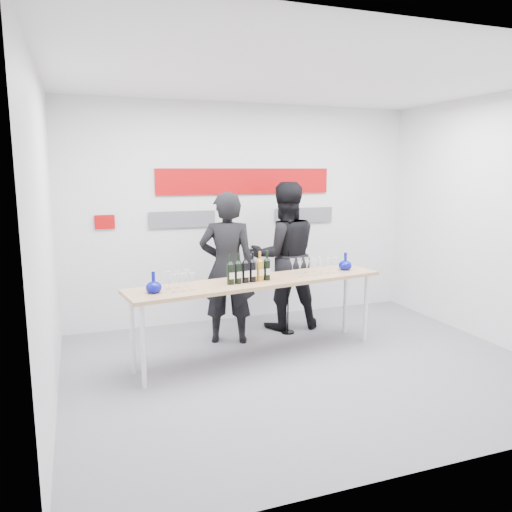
{
  "coord_description": "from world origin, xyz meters",
  "views": [
    {
      "loc": [
        -2.24,
        -4.63,
        2.11
      ],
      "look_at": [
        -0.36,
        0.57,
        1.15
      ],
      "focal_mm": 35.0,
      "sensor_mm": 36.0,
      "label": 1
    }
  ],
  "objects_px": {
    "mic_stand": "(288,299)",
    "tasting_table": "(259,286)",
    "presenter_left": "(227,268)",
    "presenter_right": "(284,256)"
  },
  "relations": [
    {
      "from": "presenter_left",
      "to": "presenter_right",
      "type": "distance_m",
      "value": 0.93
    },
    {
      "from": "tasting_table",
      "to": "mic_stand",
      "type": "relative_size",
      "value": 2.04
    },
    {
      "from": "tasting_table",
      "to": "presenter_left",
      "type": "relative_size",
      "value": 1.63
    },
    {
      "from": "tasting_table",
      "to": "presenter_left",
      "type": "distance_m",
      "value": 0.65
    },
    {
      "from": "tasting_table",
      "to": "presenter_right",
      "type": "bearing_deg",
      "value": 43.87
    },
    {
      "from": "tasting_table",
      "to": "presenter_left",
      "type": "height_order",
      "value": "presenter_left"
    },
    {
      "from": "presenter_right",
      "to": "mic_stand",
      "type": "height_order",
      "value": "presenter_right"
    },
    {
      "from": "mic_stand",
      "to": "tasting_table",
      "type": "bearing_deg",
      "value": -126.62
    },
    {
      "from": "tasting_table",
      "to": "presenter_left",
      "type": "xyz_separation_m",
      "value": [
        -0.19,
        0.61,
        0.1
      ]
    },
    {
      "from": "presenter_right",
      "to": "mic_stand",
      "type": "relative_size",
      "value": 1.31
    }
  ]
}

